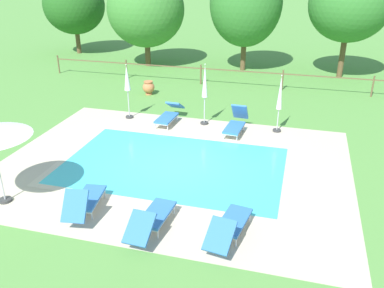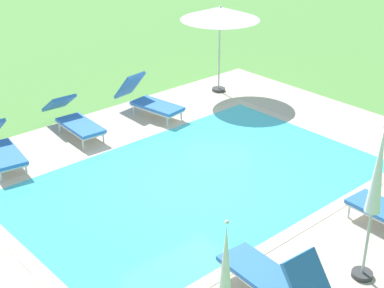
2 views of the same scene
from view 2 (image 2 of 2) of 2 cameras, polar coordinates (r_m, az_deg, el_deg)
name	(u,v)px [view 2 (image 2 of 2)]	position (r m, az deg, el deg)	size (l,w,h in m)	color
ground_plane	(197,181)	(11.51, 0.48, -3.66)	(160.00, 160.00, 0.00)	#599342
pool_deck_paving	(197,181)	(11.51, 0.48, -3.64)	(11.33, 8.72, 0.01)	beige
swimming_pool_water	(197,181)	(11.51, 0.48, -3.64)	(7.14, 4.52, 0.01)	#42CCD6
pool_coping_rim	(197,181)	(11.51, 0.48, -3.62)	(7.62, 5.00, 0.01)	beige
sun_lounger_north_near_steps	(274,276)	(8.50, 7.97, -12.66)	(0.73, 1.87, 1.01)	#3370BC
sun_lounger_north_far	(149,100)	(14.44, -4.21, 4.28)	(0.88, 1.94, 0.98)	#3370BC
sun_lounger_south_mid	(74,119)	(13.64, -11.42, 2.39)	(0.72, 2.05, 0.81)	#3370BC
patio_umbrella_open_foreground	(220,14)	(15.54, 2.76, 12.56)	(2.08, 2.08, 2.35)	#383838
patio_umbrella_closed_row_mid_west	(376,185)	(8.57, 17.48, -3.84)	(0.32, 0.32, 2.51)	#383838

